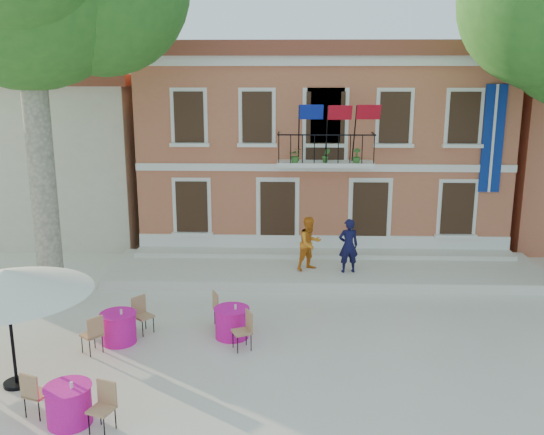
{
  "coord_description": "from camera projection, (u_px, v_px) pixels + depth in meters",
  "views": [
    {
      "loc": [
        0.84,
        -14.56,
        6.56
      ],
      "look_at": [
        0.28,
        3.5,
        2.14
      ],
      "focal_mm": 40.0,
      "sensor_mm": 36.0,
      "label": 1
    }
  ],
  "objects": [
    {
      "name": "cafe_table_3",
      "position": [
        119.0,
        326.0,
        14.86
      ],
      "size": [
        1.56,
        1.74,
        0.95
      ],
      "color": "#F21699",
      "rests_on": "ground"
    },
    {
      "name": "terrace",
      "position": [
        325.0,
        270.0,
        19.89
      ],
      "size": [
        14.0,
        3.4,
        0.3
      ],
      "primitive_type": "cube",
      "color": "silver",
      "rests_on": "ground"
    },
    {
      "name": "cafe_table_4",
      "position": [
        232.0,
        321.0,
        15.17
      ],
      "size": [
        1.17,
        1.92,
        0.95
      ],
      "color": "#F21699",
      "rests_on": "ground"
    },
    {
      "name": "ground",
      "position": [
        257.0,
        329.0,
        15.71
      ],
      "size": [
        90.0,
        90.0,
        0.0
      ],
      "primitive_type": "plane",
      "color": "beige",
      "rests_on": "ground"
    },
    {
      "name": "pedestrian_navy",
      "position": [
        348.0,
        246.0,
        19.05
      ],
      "size": [
        0.69,
        0.52,
        1.74
      ],
      "primitive_type": "imported",
      "rotation": [
        0.0,
        0.0,
        3.31
      ],
      "color": "black",
      "rests_on": "terrace"
    },
    {
      "name": "main_building",
      "position": [
        319.0,
        140.0,
        24.45
      ],
      "size": [
        13.5,
        9.59,
        7.5
      ],
      "color": "#C16245",
      "rests_on": "ground"
    },
    {
      "name": "cafe_table_1",
      "position": [
        69.0,
        403.0,
        11.45
      ],
      "size": [
        1.95,
        1.05,
        0.95
      ],
      "color": "#F21699",
      "rests_on": "ground"
    },
    {
      "name": "neighbor_west",
      "position": [
        49.0,
        150.0,
        25.92
      ],
      "size": [
        9.4,
        9.4,
        6.4
      ],
      "color": "beige",
      "rests_on": "ground"
    },
    {
      "name": "patio_umbrella",
      "position": [
        6.0,
        282.0,
        12.38
      ],
      "size": [
        3.49,
        3.49,
        2.59
      ],
      "color": "black",
      "rests_on": "ground"
    },
    {
      "name": "pedestrian_orange",
      "position": [
        310.0,
        243.0,
        19.29
      ],
      "size": [
        1.07,
        1.02,
        1.73
      ],
      "primitive_type": "imported",
      "rotation": [
        0.0,
        0.0,
        0.62
      ],
      "color": "orange",
      "rests_on": "terrace"
    }
  ]
}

